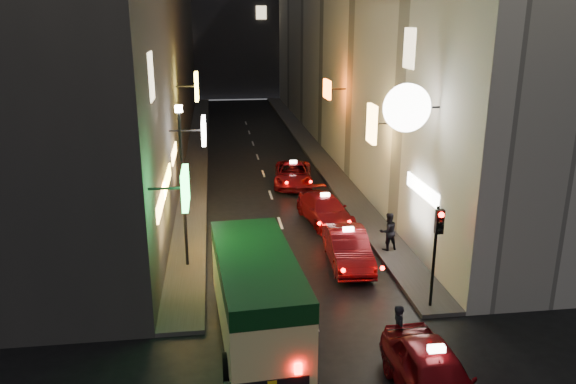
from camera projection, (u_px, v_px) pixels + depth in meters
name	position (u px, v px, depth m)	size (l,w,h in m)	color
building_left	(137.00, 24.00, 38.73)	(7.65, 52.00, 18.00)	#34312F
building_right	(362.00, 23.00, 40.75)	(8.06, 52.00, 18.00)	beige
building_far	(233.00, 4.00, 69.45)	(30.00, 10.00, 22.00)	#2E2E32
sidewalk_left	(198.00, 148.00, 41.85)	(1.50, 52.00, 0.15)	#4B4846
sidewalk_right	(310.00, 145.00, 42.92)	(1.50, 52.00, 0.15)	#4B4846
minibus	(257.00, 286.00, 16.70)	(2.62, 6.45, 2.72)	#F5F599
taxi_near	(434.00, 373.00, 14.04)	(2.33, 5.45, 1.89)	maroon
taxi_second	(348.00, 245.00, 22.11)	(2.30, 5.16, 1.78)	maroon
taxi_third	(325.00, 207.00, 26.67)	(2.65, 5.01, 1.69)	maroon
taxi_far	(293.00, 172.00, 32.75)	(2.57, 4.97, 1.68)	maroon
pedestrian_crossing	(399.00, 327.00, 16.09)	(0.59, 0.38, 1.78)	black
pedestrian_sidewalk	(388.00, 229.00, 23.09)	(0.69, 0.43, 1.82)	black
traffic_light	(437.00, 236.00, 17.95)	(0.26, 0.43, 3.50)	black
lamp_post	(183.00, 176.00, 20.89)	(0.28, 0.28, 6.22)	black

